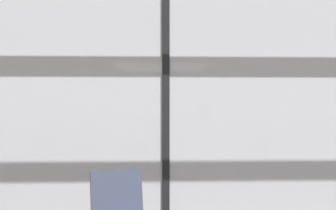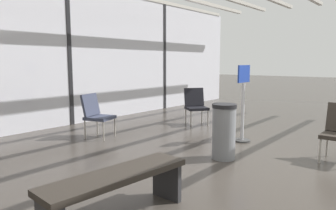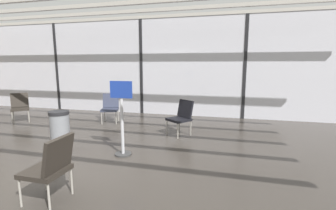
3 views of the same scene
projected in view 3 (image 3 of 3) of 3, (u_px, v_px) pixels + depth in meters
name	position (u px, v px, depth m)	size (l,w,h in m)	color
ground_plane	(27.00, 177.00, 3.74)	(60.00, 60.00, 0.00)	#38332D
glass_curtain_wall	(142.00, 67.00, 8.43)	(14.00, 0.08, 3.29)	silver
window_mullion_0	(57.00, 67.00, 9.29)	(0.10, 0.12, 3.29)	black
window_mullion_1	(142.00, 67.00, 8.43)	(0.10, 0.12, 3.29)	black
window_mullion_2	(245.00, 68.00, 7.58)	(0.10, 0.12, 3.29)	black
parked_airplane	(168.00, 60.00, 12.33)	(10.98, 3.95, 3.95)	silver
lounge_chair_0	(110.00, 106.00, 7.25)	(0.62, 0.65, 0.87)	#33384C
lounge_chair_1	(182.00, 115.00, 5.93)	(0.70, 0.71, 0.87)	black
lounge_chair_2	(20.00, 106.00, 7.36)	(0.71, 0.71, 0.87)	#28231E
lounge_chair_3	(51.00, 165.00, 2.99)	(0.53, 0.48, 0.87)	#28231E
trash_bin	(60.00, 133.00, 4.62)	(0.38, 0.38, 0.86)	slate
info_sign	(122.00, 121.00, 4.54)	(0.44, 0.32, 1.44)	#333333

